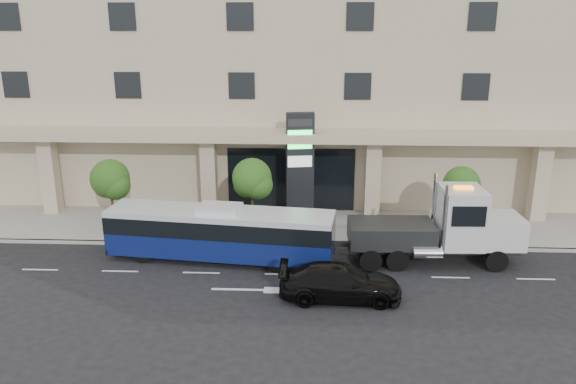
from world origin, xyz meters
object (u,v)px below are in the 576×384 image
at_px(city_bus, 220,232).
at_px(tow_truck, 442,229).
at_px(black_sedan, 340,282).
at_px(signage_pylon, 300,167).

bearing_deg(city_bus, tow_truck, 7.82).
distance_m(city_bus, tow_truck, 11.16).
height_order(black_sedan, signage_pylon, signage_pylon).
bearing_deg(tow_truck, city_bus, 179.32).
height_order(tow_truck, black_sedan, tow_truck).
relative_size(tow_truck, signage_pylon, 1.48).
distance_m(black_sedan, signage_pylon, 10.45).
bearing_deg(signage_pylon, city_bus, -131.80).
relative_size(black_sedan, signage_pylon, 0.82).
bearing_deg(tow_truck, signage_pylon, 140.16).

